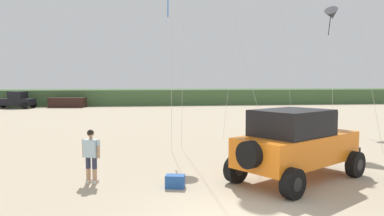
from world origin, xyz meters
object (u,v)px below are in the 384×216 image
(distant_pickup, at_px, (15,100))
(kite_black_sled, at_px, (332,15))
(jeep, at_px, (297,143))
(distant_sedan, at_px, (67,102))
(cooler_box, at_px, (175,181))
(person_watching, at_px, (91,153))

(distant_pickup, distance_m, kite_black_sled, 35.73)
(jeep, relative_size, distant_sedan, 1.18)
(kite_black_sled, bearing_deg, distant_pickup, 141.33)
(cooler_box, xyz_separation_m, distant_sedan, (-10.05, 34.93, 0.41))
(cooler_box, distance_m, distant_pickup, 37.72)
(cooler_box, height_order, distant_pickup, distant_pickup)
(cooler_box, bearing_deg, distant_sedan, 120.15)
(distant_pickup, bearing_deg, kite_black_sled, -38.67)
(jeep, bearing_deg, cooler_box, -175.26)
(cooler_box, distance_m, distant_sedan, 36.35)
(distant_pickup, height_order, distant_sedan, distant_pickup)
(distant_pickup, xyz_separation_m, distant_sedan, (5.84, 0.73, -0.34))
(distant_pickup, relative_size, kite_black_sled, 0.60)
(cooler_box, bearing_deg, jeep, 18.83)
(distant_pickup, bearing_deg, jeep, -59.71)
(person_watching, distance_m, kite_black_sled, 19.27)
(distant_pickup, distance_m, distant_sedan, 5.90)
(person_watching, xyz_separation_m, cooler_box, (2.51, -0.83, -0.75))
(kite_black_sled, bearing_deg, distant_sedan, 133.57)
(jeep, xyz_separation_m, distant_sedan, (-13.95, 34.61, -0.60))
(person_watching, bearing_deg, cooler_box, -18.17)
(person_watching, bearing_deg, distant_pickup, 111.85)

